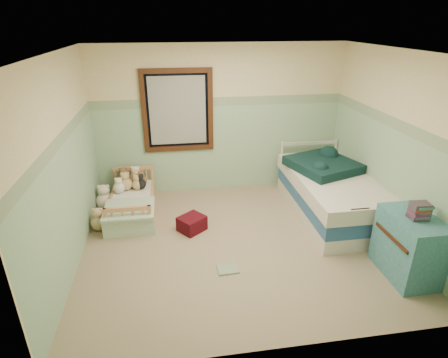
{
  "coord_description": "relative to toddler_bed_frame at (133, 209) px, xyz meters",
  "views": [
    {
      "loc": [
        -0.85,
        -4.17,
        2.85
      ],
      "look_at": [
        -0.15,
        0.35,
        0.81
      ],
      "focal_mm": 29.19,
      "sensor_mm": 36.0,
      "label": 1
    }
  ],
  "objects": [
    {
      "name": "floor",
      "position": [
        1.5,
        -1.05,
        -0.1
      ],
      "size": [
        4.2,
        3.6,
        0.02
      ],
      "primitive_type": "cube",
      "color": "gray",
      "rests_on": "ground"
    },
    {
      "name": "ceiling",
      "position": [
        1.5,
        -1.05,
        2.42
      ],
      "size": [
        4.2,
        3.6,
        0.02
      ],
      "primitive_type": "cube",
      "color": "white",
      "rests_on": "wall_back"
    },
    {
      "name": "wall_back",
      "position": [
        1.5,
        0.75,
        1.16
      ],
      "size": [
        4.2,
        0.04,
        2.5
      ],
      "primitive_type": "cube",
      "color": "beige",
      "rests_on": "floor"
    },
    {
      "name": "wall_front",
      "position": [
        1.5,
        -2.85,
        1.16
      ],
      "size": [
        4.2,
        0.04,
        2.5
      ],
      "primitive_type": "cube",
      "color": "beige",
      "rests_on": "floor"
    },
    {
      "name": "wall_left",
      "position": [
        -0.6,
        -1.05,
        1.16
      ],
      "size": [
        0.04,
        3.6,
        2.5
      ],
      "primitive_type": "cube",
      "color": "beige",
      "rests_on": "floor"
    },
    {
      "name": "wall_right",
      "position": [
        3.6,
        -1.05,
        1.16
      ],
      "size": [
        0.04,
        3.6,
        2.5
      ],
      "primitive_type": "cube",
      "color": "beige",
      "rests_on": "floor"
    },
    {
      "name": "wainscot_mint",
      "position": [
        1.5,
        0.74,
        0.66
      ],
      "size": [
        4.2,
        0.01,
        1.5
      ],
      "primitive_type": "cube",
      "color": "#96B39B",
      "rests_on": "floor"
    },
    {
      "name": "border_strip",
      "position": [
        1.5,
        0.74,
        1.49
      ],
      "size": [
        4.2,
        0.01,
        0.15
      ],
      "primitive_type": "cube",
      "color": "#36683A",
      "rests_on": "wall_back"
    },
    {
      "name": "window_frame",
      "position": [
        0.8,
        0.71,
        1.36
      ],
      "size": [
        1.16,
        0.06,
        1.36
      ],
      "primitive_type": "cube",
      "color": "#391B0D",
      "rests_on": "wall_back"
    },
    {
      "name": "window_blinds",
      "position": [
        0.8,
        0.72,
        1.36
      ],
      "size": [
        0.92,
        0.01,
        1.12
      ],
      "primitive_type": "cube",
      "color": "#B1B1AA",
      "rests_on": "window_frame"
    },
    {
      "name": "toddler_bed_frame",
      "position": [
        0.0,
        0.0,
        0.0
      ],
      "size": [
        0.66,
        1.33,
        0.17
      ],
      "primitive_type": "cube",
      "color": "#B56F3D",
      "rests_on": "floor"
    },
    {
      "name": "toddler_mattress",
      "position": [
        0.0,
        0.0,
        0.15
      ],
      "size": [
        0.61,
        1.27,
        0.12
      ],
      "primitive_type": "cube",
      "color": "white",
      "rests_on": "toddler_bed_frame"
    },
    {
      "name": "patchwork_quilt",
      "position": [
        0.0,
        -0.41,
        0.22
      ],
      "size": [
        0.72,
        0.66,
        0.03
      ],
      "primitive_type": "cube",
      "color": "#69ACCB",
      "rests_on": "toddler_mattress"
    },
    {
      "name": "plush_bed_brown",
      "position": [
        -0.15,
        0.5,
        0.31
      ],
      "size": [
        0.21,
        0.21,
        0.21
      ],
      "primitive_type": "sphere",
      "color": "brown",
      "rests_on": "toddler_mattress"
    },
    {
      "name": "plush_bed_white",
      "position": [
        0.05,
        0.5,
        0.31
      ],
      "size": [
        0.21,
        0.21,
        0.21
      ],
      "primitive_type": "sphere",
      "color": "white",
      "rests_on": "toddler_mattress"
    },
    {
      "name": "plush_bed_tan",
      "position": [
        -0.1,
        0.28,
        0.31
      ],
      "size": [
        0.21,
        0.21,
        0.21
      ],
      "primitive_type": "sphere",
      "color": "tan",
      "rests_on": "toddler_mattress"
    },
    {
      "name": "plush_bed_dark",
      "position": [
        0.13,
        0.28,
        0.29
      ],
      "size": [
        0.18,
        0.18,
        0.18
      ],
      "primitive_type": "sphere",
      "color": "black",
      "rests_on": "toddler_mattress"
    },
    {
      "name": "plush_floor_cream",
      "position": [
        -0.45,
        0.23,
        0.06
      ],
      "size": [
        0.29,
        0.29,
        0.29
      ],
      "primitive_type": "sphere",
      "color": "white",
      "rests_on": "floor"
    },
    {
      "name": "plush_floor_tan",
      "position": [
        -0.45,
        -0.41,
        0.03
      ],
      "size": [
        0.24,
        0.24,
        0.24
      ],
      "primitive_type": "sphere",
      "color": "tan",
      "rests_on": "floor"
    },
    {
      "name": "twin_bed_frame",
      "position": [
        3.05,
        -0.5,
        0.02
      ],
      "size": [
        1.05,
        2.09,
        0.22
      ],
      "primitive_type": "cube",
      "color": "silver",
      "rests_on": "floor"
    },
    {
      "name": "twin_boxspring",
      "position": [
        3.05,
        -0.5,
        0.24
      ],
      "size": [
        1.05,
        2.09,
        0.22
      ],
      "primitive_type": "cube",
      "color": "navy",
      "rests_on": "twin_bed_frame"
    },
    {
      "name": "twin_mattress",
      "position": [
        3.05,
        -0.5,
        0.46
      ],
      "size": [
        1.09,
        2.14,
        0.22
      ],
      "primitive_type": "cube",
      "color": "silver",
      "rests_on": "twin_boxspring"
    },
    {
      "name": "teal_blanket",
      "position": [
        3.0,
        -0.2,
        0.64
      ],
      "size": [
        1.15,
        1.18,
        0.14
      ],
      "primitive_type": "cube",
      "rotation": [
        0.0,
        0.0,
        0.33
      ],
      "color": "black",
      "rests_on": "twin_mattress"
    },
    {
      "name": "dresser",
      "position": [
        3.35,
        -2.01,
        0.31
      ],
      "size": [
        0.49,
        0.78,
        0.78
      ],
      "primitive_type": "cube",
      "color": "#2C6572",
      "rests_on": "floor"
    },
    {
      "name": "book_stack",
      "position": [
        3.35,
        -2.04,
        0.8
      ],
      "size": [
        0.21,
        0.17,
        0.2
      ],
      "primitive_type": "cube",
      "rotation": [
        0.0,
        0.0,
        -0.07
      ],
      "color": "brown",
      "rests_on": "dresser"
    },
    {
      "name": "red_pillow",
      "position": [
        0.89,
        -0.64,
        0.02
      ],
      "size": [
        0.46,
        0.46,
        0.22
      ],
      "primitive_type": "cube",
      "rotation": [
        0.0,
        0.0,
        0.67
      ],
      "color": "maroon",
      "rests_on": "floor"
    },
    {
      "name": "floor_book",
      "position": [
        1.25,
        -1.63,
        -0.07
      ],
      "size": [
        0.26,
        0.21,
        0.02
      ],
      "primitive_type": "cube",
      "rotation": [
        0.0,
        0.0,
        0.04
      ],
      "color": "gold",
      "rests_on": "floor"
    },
    {
      "name": "extra_plush_0",
      "position": [
        0.14,
        0.39,
        0.3
      ],
      "size": [
        0.19,
        0.19,
        0.19
      ],
      "primitive_type": "sphere",
      "color": "brown",
      "rests_on": "toddler_mattress"
    },
    {
      "name": "extra_plush_1",
      "position": [
        -0.2,
        0.18,
        0.29
      ],
      "size": [
        0.18,
        0.18,
        0.18
      ],
      "primitive_type": "sphere",
      "color": "white",
      "rests_on": "toddler_mattress"
    },
    {
      "name": "extra_plush_2",
      "position": [
        0.08,
        0.27,
        0.29
      ],
      "size": [
        0.18,
        0.18,
        0.18
      ],
      "primitive_type": "sphere",
      "color": "tan",
      "rests_on": "toddler_mattress"
    },
    {
      "name": "extra_plush_3",
      "position": [
        0.06,
        0.4,
        0.31
      ],
      "size": [
        0.2,
        0.2,
        0.2
      ],
      "primitive_type": "sphere",
      "color": "tan",
      "rests_on": "toddler_mattress"
    },
    {
      "name": "extra_plush_4",
      "position": [
        -0.1,
        0.33,
        0.31
      ],
      "size": [
        0.21,
        0.21,
        0.21
      ],
      "primitive_type": "sphere",
      "color": "brown",
      "rests_on": "toddler_mattress"
    }
  ]
}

